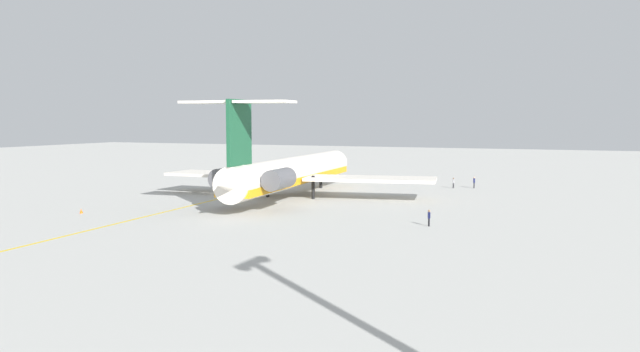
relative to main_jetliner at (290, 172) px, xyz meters
The scene contains 7 objects.
ground 10.03m from the main_jetliner, 99.91° to the right, with size 318.69×318.69×0.00m, color #ADADA8.
main_jetliner is the anchor object (origin of this frame).
ground_crew_near_nose 31.01m from the main_jetliner, 135.80° to the left, with size 0.43×0.29×1.81m.
ground_crew_near_tail 27.81m from the main_jetliner, 55.51° to the left, with size 0.32×0.33×1.70m.
ground_crew_portside 28.02m from the main_jetliner, 138.37° to the left, with size 0.33×0.31×1.66m.
safety_cone_nose 27.69m from the main_jetliner, 36.13° to the right, with size 0.40×0.40×0.55m, color #EA590F.
taxiway_centreline 9.60m from the main_jetliner, 98.08° to the right, with size 99.77×0.36×0.01m, color gold.
Camera 1 is at (79.83, 45.89, 10.80)m, focal length 35.39 mm.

